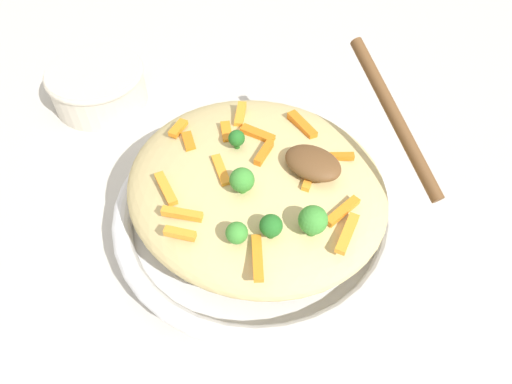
# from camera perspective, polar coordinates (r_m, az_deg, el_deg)

# --- Properties ---
(ground_plane) EXTENTS (2.40, 2.40, 0.00)m
(ground_plane) POSITION_cam_1_polar(r_m,az_deg,el_deg) (0.54, 0.00, -4.32)
(ground_plane) COLOR beige
(serving_bowl) EXTENTS (0.30, 0.30, 0.05)m
(serving_bowl) POSITION_cam_1_polar(r_m,az_deg,el_deg) (0.52, 0.00, -2.76)
(serving_bowl) COLOR silver
(serving_bowl) RESTS_ON ground_plane
(pasta_mound) EXTENTS (0.27, 0.25, 0.07)m
(pasta_mound) POSITION_cam_1_polar(r_m,az_deg,el_deg) (0.48, 0.00, 0.75)
(pasta_mound) COLOR #D1BA7A
(pasta_mound) RESTS_ON serving_bowl
(carrot_piece_0) EXTENTS (0.01, 0.03, 0.01)m
(carrot_piece_0) POSITION_cam_1_polar(r_m,az_deg,el_deg) (0.45, 6.31, 1.47)
(carrot_piece_0) COLOR orange
(carrot_piece_0) RESTS_ON pasta_mound
(carrot_piece_1) EXTENTS (0.03, 0.02, 0.01)m
(carrot_piece_1) POSITION_cam_1_polar(r_m,az_deg,el_deg) (0.49, -8.05, 5.96)
(carrot_piece_1) COLOR orange
(carrot_piece_1) RESTS_ON pasta_mound
(carrot_piece_2) EXTENTS (0.04, 0.01, 0.01)m
(carrot_piece_2) POSITION_cam_1_polar(r_m,az_deg,el_deg) (0.48, 0.18, 6.87)
(carrot_piece_2) COLOR orange
(carrot_piece_2) RESTS_ON pasta_mound
(carrot_piece_3) EXTENTS (0.01, 0.03, 0.01)m
(carrot_piece_3) POSITION_cam_1_polar(r_m,az_deg,el_deg) (0.46, 1.26, 4.55)
(carrot_piece_3) COLOR orange
(carrot_piece_3) RESTS_ON pasta_mound
(carrot_piece_4) EXTENTS (0.03, 0.02, 0.01)m
(carrot_piece_4) POSITION_cam_1_polar(r_m,az_deg,el_deg) (0.42, -9.07, -4.91)
(carrot_piece_4) COLOR orange
(carrot_piece_4) RESTS_ON pasta_mound
(carrot_piece_5) EXTENTS (0.04, 0.03, 0.01)m
(carrot_piece_5) POSITION_cam_1_polar(r_m,az_deg,el_deg) (0.50, 5.52, 7.97)
(carrot_piece_5) COLOR orange
(carrot_piece_5) RESTS_ON pasta_mound
(carrot_piece_6) EXTENTS (0.02, 0.04, 0.01)m
(carrot_piece_6) POSITION_cam_1_polar(r_m,az_deg,el_deg) (0.44, 10.51, -1.94)
(carrot_piece_6) COLOR orange
(carrot_piece_6) RESTS_ON pasta_mound
(carrot_piece_7) EXTENTS (0.03, 0.04, 0.01)m
(carrot_piece_7) POSITION_cam_1_polar(r_m,az_deg,el_deg) (0.40, 0.18, -7.87)
(carrot_piece_7) COLOR orange
(carrot_piece_7) RESTS_ON pasta_mound
(carrot_piece_8) EXTENTS (0.04, 0.02, 0.01)m
(carrot_piece_8) POSITION_cam_1_polar(r_m,az_deg,el_deg) (0.43, -8.82, -2.59)
(carrot_piece_8) COLOR orange
(carrot_piece_8) RESTS_ON pasta_mound
(carrot_piece_9) EXTENTS (0.02, 0.04, 0.01)m
(carrot_piece_9) POSITION_cam_1_polar(r_m,az_deg,el_deg) (0.42, 10.86, -4.87)
(carrot_piece_9) COLOR orange
(carrot_piece_9) RESTS_ON pasta_mound
(carrot_piece_10) EXTENTS (0.04, 0.03, 0.01)m
(carrot_piece_10) POSITION_cam_1_polar(r_m,az_deg,el_deg) (0.45, -10.72, 0.42)
(carrot_piece_10) COLOR orange
(carrot_piece_10) RESTS_ON pasta_mound
(carrot_piece_11) EXTENTS (0.03, 0.03, 0.01)m
(carrot_piece_11) POSITION_cam_1_polar(r_m,az_deg,el_deg) (0.49, -3.54, 7.12)
(carrot_piece_11) COLOR orange
(carrot_piece_11) RESTS_ON pasta_mound
(carrot_piece_12) EXTENTS (0.02, 0.04, 0.01)m
(carrot_piece_12) POSITION_cam_1_polar(r_m,az_deg,el_deg) (0.51, -1.88, 9.22)
(carrot_piece_12) COLOR orange
(carrot_piece_12) RESTS_ON pasta_mound
(carrot_piece_13) EXTENTS (0.01, 0.03, 0.01)m
(carrot_piece_13) POSITION_cam_1_polar(r_m,az_deg,el_deg) (0.51, -9.26, 7.56)
(carrot_piece_13) COLOR orange
(carrot_piece_13) RESTS_ON pasta_mound
(carrot_piece_14) EXTENTS (0.03, 0.03, 0.01)m
(carrot_piece_14) POSITION_cam_1_polar(r_m,az_deg,el_deg) (0.48, 9.59, 4.21)
(carrot_piece_14) COLOR orange
(carrot_piece_14) RESTS_ON pasta_mound
(carrot_piece_15) EXTENTS (0.04, 0.03, 0.01)m
(carrot_piece_15) POSITION_cam_1_polar(r_m,az_deg,el_deg) (0.45, -4.22, 2.62)
(carrot_piece_15) COLOR orange
(carrot_piece_15) RESTS_ON pasta_mound
(broccoli_floret_0) EXTENTS (0.02, 0.02, 0.03)m
(broccoli_floret_0) POSITION_cam_1_polar(r_m,az_deg,el_deg) (0.43, -1.68, 1.41)
(broccoli_floret_0) COLOR #377928
(broccoli_floret_0) RESTS_ON pasta_mound
(broccoli_floret_1) EXTENTS (0.02, 0.02, 0.02)m
(broccoli_floret_1) POSITION_cam_1_polar(r_m,az_deg,el_deg) (0.46, -2.33, 6.40)
(broccoli_floret_1) COLOR #205B1C
(broccoli_floret_1) RESTS_ON pasta_mound
(broccoli_floret_2) EXTENTS (0.02, 0.02, 0.02)m
(broccoli_floret_2) POSITION_cam_1_polar(r_m,az_deg,el_deg) (0.40, 1.80, -4.08)
(broccoli_floret_2) COLOR #205B1C
(broccoli_floret_2) RESTS_ON pasta_mound
(broccoli_floret_3) EXTENTS (0.03, 0.03, 0.03)m
(broccoli_floret_3) POSITION_cam_1_polar(r_m,az_deg,el_deg) (0.40, 6.82, -3.38)
(broccoli_floret_3) COLOR #377928
(broccoli_floret_3) RESTS_ON pasta_mound
(broccoli_floret_4) EXTENTS (0.02, 0.02, 0.02)m
(broccoli_floret_4) POSITION_cam_1_polar(r_m,az_deg,el_deg) (0.40, -2.31, -4.93)
(broccoli_floret_4) COLOR #377928
(broccoli_floret_4) RESTS_ON pasta_mound
(serving_spoon) EXTENTS (0.15, 0.14, 0.07)m
(serving_spoon) POSITION_cam_1_polar(r_m,az_deg,el_deg) (0.45, 10.49, 5.52)
(serving_spoon) COLOR brown
(serving_spoon) RESTS_ON pasta_mound
(companion_bowl) EXTENTS (0.13, 0.13, 0.05)m
(companion_bowl) POSITION_cam_1_polar(r_m,az_deg,el_deg) (0.70, -18.42, 12.16)
(companion_bowl) COLOR beige
(companion_bowl) RESTS_ON ground_plane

